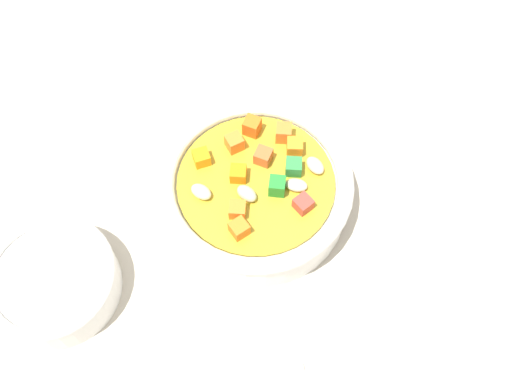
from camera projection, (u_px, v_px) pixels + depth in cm
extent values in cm
cube|color=#BAB2A0|center=(256.00, 208.00, 57.28)|extent=(140.00, 140.00, 2.00)
cylinder|color=white|center=(256.00, 194.00, 54.81)|extent=(16.44, 16.44, 3.57)
torus|color=white|center=(256.00, 182.00, 52.84)|extent=(16.92, 16.92, 1.47)
cylinder|color=gold|center=(256.00, 183.00, 53.06)|extent=(13.69, 13.69, 0.40)
ellipsoid|color=beige|center=(201.00, 192.00, 51.84)|extent=(1.97, 2.26, 1.07)
cube|color=orange|center=(238.00, 174.00, 52.54)|extent=(1.88, 1.88, 1.27)
cube|color=orange|center=(252.00, 126.00, 54.59)|extent=(1.92, 1.92, 1.63)
cube|color=orange|center=(201.00, 158.00, 53.29)|extent=(1.56, 1.56, 1.26)
ellipsoid|color=beige|center=(296.00, 185.00, 52.30)|extent=(2.25, 2.17, 0.77)
ellipsoid|color=beige|center=(315.00, 165.00, 53.13)|extent=(1.45, 2.05, 0.90)
cube|color=orange|center=(295.00, 147.00, 53.72)|extent=(1.86, 1.86, 1.41)
cube|color=#22872D|center=(277.00, 186.00, 51.80)|extent=(1.90, 1.90, 1.59)
cube|color=orange|center=(231.00, 144.00, 53.83)|extent=(1.37, 1.37, 1.45)
cube|color=orange|center=(239.00, 228.00, 50.11)|extent=(1.51, 1.51, 1.32)
cube|color=orange|center=(237.00, 209.00, 50.98)|extent=(1.88, 1.88, 1.21)
cube|color=#D45D2D|center=(263.00, 156.00, 53.31)|extent=(1.92, 1.92, 1.34)
cube|color=#BF3F33|center=(303.00, 204.00, 51.24)|extent=(1.62, 1.62, 1.19)
cube|color=#2D873E|center=(294.00, 167.00, 52.81)|extent=(1.88, 1.88, 1.34)
ellipsoid|color=beige|center=(247.00, 194.00, 51.76)|extent=(1.83, 2.22, 1.06)
cube|color=orange|center=(284.00, 133.00, 54.28)|extent=(1.88, 1.88, 1.60)
cylinder|color=silver|center=(233.00, 382.00, 48.59)|extent=(11.23, 3.93, 0.74)
ellipsoid|color=silver|center=(377.00, 352.00, 49.70)|extent=(3.90, 3.25, 0.76)
cylinder|color=white|center=(55.00, 282.00, 51.19)|extent=(10.70, 10.70, 3.13)
torus|color=white|center=(48.00, 275.00, 49.62)|extent=(10.81, 10.81, 0.86)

